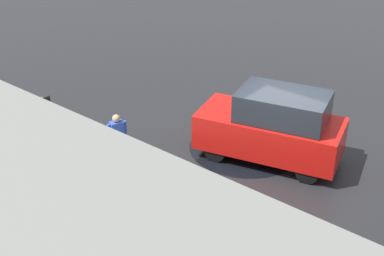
{
  "coord_description": "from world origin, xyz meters",
  "views": [
    {
      "loc": [
        -6.01,
        11.1,
        7.87
      ],
      "look_at": [
        2.12,
        1.11,
        0.9
      ],
      "focal_mm": 50.0,
      "sensor_mm": 36.0,
      "label": 1
    }
  ],
  "objects_px": {
    "pedestrian": "(117,132)",
    "sign_post": "(46,127)",
    "fire_hydrant": "(128,155)",
    "moving_hatchback": "(273,126)"
  },
  "relations": [
    {
      "from": "moving_hatchback",
      "to": "pedestrian",
      "type": "relative_size",
      "value": 3.44
    },
    {
      "from": "sign_post",
      "to": "moving_hatchback",
      "type": "bearing_deg",
      "value": -130.4
    },
    {
      "from": "moving_hatchback",
      "to": "pedestrian",
      "type": "distance_m",
      "value": 4.31
    },
    {
      "from": "pedestrian",
      "to": "sign_post",
      "type": "relative_size",
      "value": 0.51
    },
    {
      "from": "sign_post",
      "to": "pedestrian",
      "type": "bearing_deg",
      "value": -98.57
    },
    {
      "from": "fire_hydrant",
      "to": "pedestrian",
      "type": "distance_m",
      "value": 0.92
    },
    {
      "from": "moving_hatchback",
      "to": "sign_post",
      "type": "bearing_deg",
      "value": 49.6
    },
    {
      "from": "fire_hydrant",
      "to": "sign_post",
      "type": "relative_size",
      "value": 0.33
    },
    {
      "from": "moving_hatchback",
      "to": "fire_hydrant",
      "type": "relative_size",
      "value": 5.24
    },
    {
      "from": "pedestrian",
      "to": "sign_post",
      "type": "height_order",
      "value": "sign_post"
    }
  ]
}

